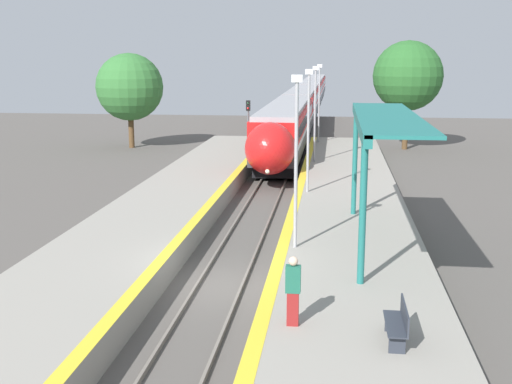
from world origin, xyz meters
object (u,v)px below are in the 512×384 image
Objects in this scene: train at (307,99)px; lamppost_mid at (308,123)px; railway_signal at (248,125)px; person_waiting at (293,290)px; lamppost_far at (315,108)px; lamppost_farthest at (319,98)px; platform_bench at (399,323)px; lamppost_near at (296,151)px.

train is 15.65× the size of lamppost_mid.
lamppost_mid is at bearing -70.73° from railway_signal.
person_waiting is 0.30× the size of lamppost_far.
lamppost_farthest reaches higher than train.
lamppost_mid and lamppost_farthest have the same top height.
lamppost_farthest is (-0.36, 33.83, 2.38)m from person_waiting.
platform_bench is 0.27× the size of lamppost_mid.
lamppost_far is 9.13m from lamppost_farthest.
lamppost_near is (-0.36, 6.44, 2.38)m from person_waiting.
person_waiting reaches higher than platform_bench.
lamppost_near is 1.00× the size of lamppost_farthest.
platform_bench is 30.50m from railway_signal.
platform_bench is (5.07, -64.31, -0.84)m from train.
lamppost_farthest is at bearing 90.00° from lamppost_mid.
railway_signal is 0.75× the size of lamppost_far.
person_waiting is 0.30× the size of lamppost_farthest.
railway_signal is at bearing -93.91° from train.
lamppost_near reaches higher than platform_bench.
lamppost_near reaches higher than railway_signal.
train reaches higher than person_waiting.
lamppost_farthest is at bearing -85.63° from train.
railway_signal is at bearing 109.27° from lamppost_mid.
lamppost_farthest is at bearing 90.00° from lamppost_near.
lamppost_far is (0.00, 9.13, 0.00)m from lamppost_mid.
railway_signal is 0.75× the size of lamppost_mid.
lamppost_mid is (4.66, -13.33, 1.54)m from railway_signal.
railway_signal is 22.99m from lamppost_near.
lamppost_mid is (0.00, 9.13, 0.00)m from lamppost_near.
lamppost_near is 18.26m from lamppost_far.
train is at bearing 86.09° from railway_signal.
lamppost_farthest is at bearing 94.63° from platform_bench.
railway_signal is at bearing 101.72° from lamppost_near.
lamppost_mid is at bearing -90.00° from lamppost_farthest.
lamppost_far is at bearing 90.83° from person_waiting.
platform_bench is at bearing -85.37° from lamppost_farthest.
lamppost_mid is (2.28, -48.09, 1.96)m from train.
lamppost_mid is at bearing 91.31° from person_waiting.
platform_bench is at bearing -85.49° from train.
lamppost_near is 1.00× the size of lamppost_mid.
person_waiting is at bearing -89.17° from lamppost_far.
lamppost_farthest is (2.28, -29.83, 1.96)m from train.
train is at bearing 94.37° from lamppost_farthest.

